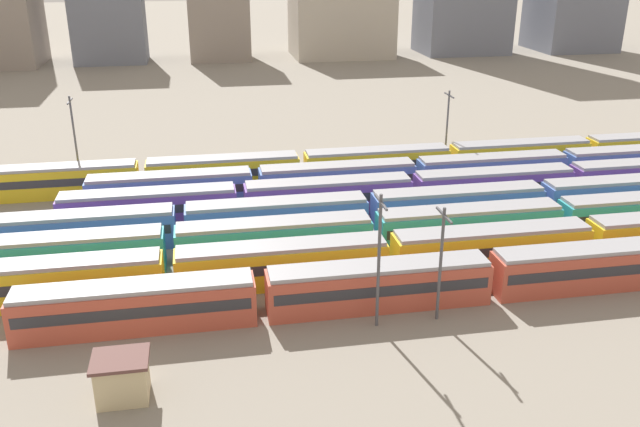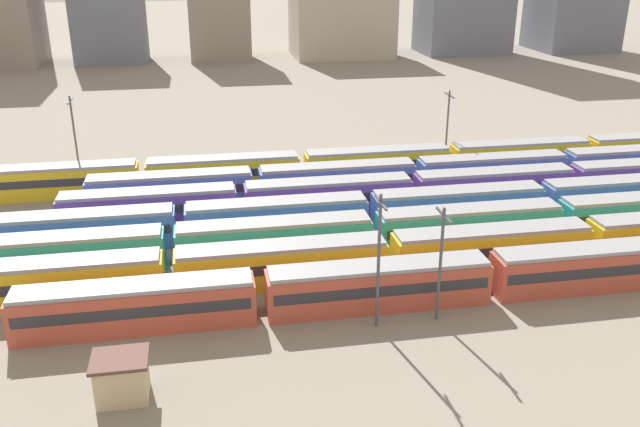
% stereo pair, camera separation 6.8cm
% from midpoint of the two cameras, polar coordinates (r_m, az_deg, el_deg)
% --- Properties ---
extents(ground_plane, '(600.00, 600.00, 0.00)m').
position_cam_midpoint_polar(ground_plane, '(68.04, -13.53, -2.49)').
color(ground_plane, gray).
extents(train_track_0, '(74.70, 3.06, 3.75)m').
position_cam_midpoint_polar(train_track_0, '(57.61, 14.14, -5.08)').
color(train_track_0, '#BC4C38').
rests_on(train_track_0, ground_plane).
extents(train_track_1, '(93.60, 3.06, 3.75)m').
position_cam_midpoint_polar(train_track_1, '(62.78, 14.22, -2.77)').
color(train_track_1, yellow).
rests_on(train_track_1, ground_plane).
extents(train_track_2, '(112.50, 3.06, 3.75)m').
position_cam_midpoint_polar(train_track_2, '(71.14, 19.48, -0.41)').
color(train_track_2, teal).
rests_on(train_track_2, ground_plane).
extents(train_track_3, '(112.50, 3.06, 3.75)m').
position_cam_midpoint_polar(train_track_3, '(75.76, 18.20, 1.10)').
color(train_track_3, '#4C70BC').
rests_on(train_track_3, ground_plane).
extents(train_track_4, '(93.60, 3.06, 3.75)m').
position_cam_midpoint_polar(train_track_4, '(78.70, 14.38, 2.29)').
color(train_track_4, '#6B429E').
rests_on(train_track_4, ground_plane).
extents(train_track_5, '(74.70, 3.06, 3.75)m').
position_cam_midpoint_polar(train_track_5, '(80.65, 8.10, 3.25)').
color(train_track_5, '#4C70BC').
rests_on(train_track_5, ground_plane).
extents(train_track_6, '(93.60, 3.06, 3.75)m').
position_cam_midpoint_polar(train_track_6, '(84.45, 4.85, 4.25)').
color(train_track_6, yellow).
rests_on(train_track_6, ground_plane).
extents(catenary_pole_0, '(0.24, 3.20, 9.33)m').
position_cam_midpoint_polar(catenary_pole_0, '(51.94, 10.15, -3.76)').
color(catenary_pole_0, '#4C4C51').
rests_on(catenary_pole_0, ground_plane).
extents(catenary_pole_1, '(0.24, 3.20, 9.99)m').
position_cam_midpoint_polar(catenary_pole_1, '(89.11, 10.68, 7.32)').
color(catenary_pole_1, '#4C4C51').
rests_on(catenary_pole_1, ground_plane).
extents(catenary_pole_2, '(0.24, 3.20, 10.74)m').
position_cam_midpoint_polar(catenary_pole_2, '(50.12, 5.00, -3.54)').
color(catenary_pole_2, '#4C4C51').
rests_on(catenary_pole_2, ground_plane).
extents(catenary_pole_3, '(0.24, 3.20, 10.98)m').
position_cam_midpoint_polar(catenary_pole_3, '(84.95, -19.89, 6.03)').
color(catenary_pole_3, '#4C4C51').
rests_on(catenary_pole_3, ground_plane).
extents(signal_hut, '(3.60, 3.00, 3.04)m').
position_cam_midpoint_polar(signal_hut, '(46.23, -16.30, -13.08)').
color(signal_hut, '#C6B284').
rests_on(signal_hut, ground_plane).
extents(distant_building_1, '(16.84, 12.57, 27.18)m').
position_cam_midpoint_polar(distant_building_1, '(175.99, -17.44, 16.44)').
color(distant_building_1, slate).
rests_on(distant_building_1, ground_plane).
extents(distant_building_2, '(14.65, 14.01, 27.15)m').
position_cam_midpoint_polar(distant_building_2, '(174.94, -8.57, 17.12)').
color(distant_building_2, gray).
rests_on(distant_building_2, ground_plane).
extents(distant_building_3, '(24.66, 19.04, 21.40)m').
position_cam_midpoint_polar(distant_building_3, '(178.91, 1.82, 16.52)').
color(distant_building_3, '#B2A899').
rests_on(distant_building_3, ground_plane).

